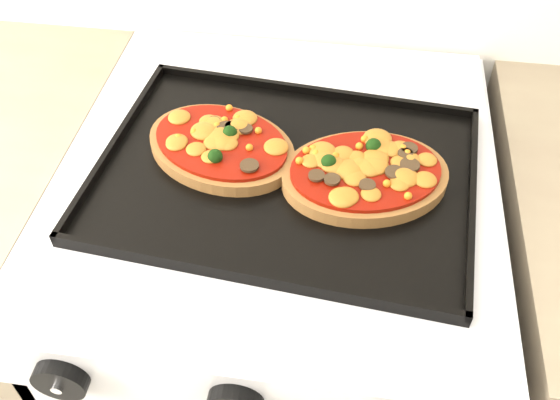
% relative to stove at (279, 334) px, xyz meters
% --- Properties ---
extents(stove, '(0.60, 0.60, 0.91)m').
position_rel_stove_xyz_m(stove, '(0.00, 0.00, 0.00)').
color(stove, silver).
rests_on(stove, floor).
extents(control_panel, '(0.60, 0.02, 0.09)m').
position_rel_stove_xyz_m(control_panel, '(0.00, -0.31, 0.40)').
color(control_panel, silver).
rests_on(control_panel, stove).
extents(knob_left, '(0.06, 0.02, 0.06)m').
position_rel_stove_xyz_m(knob_left, '(-0.19, -0.33, 0.40)').
color(knob_left, black).
rests_on(knob_left, control_panel).
extents(baking_tray, '(0.52, 0.40, 0.02)m').
position_rel_stove_xyz_m(baking_tray, '(0.01, -0.04, 0.47)').
color(baking_tray, black).
rests_on(baking_tray, stove).
extents(pizza_left, '(0.25, 0.22, 0.03)m').
position_rel_stove_xyz_m(pizza_left, '(-0.08, -0.01, 0.48)').
color(pizza_left, olive).
rests_on(pizza_left, baking_tray).
extents(pizza_right, '(0.25, 0.21, 0.03)m').
position_rel_stove_xyz_m(pizza_right, '(0.12, -0.04, 0.48)').
color(pizza_right, olive).
rests_on(pizza_right, baking_tray).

